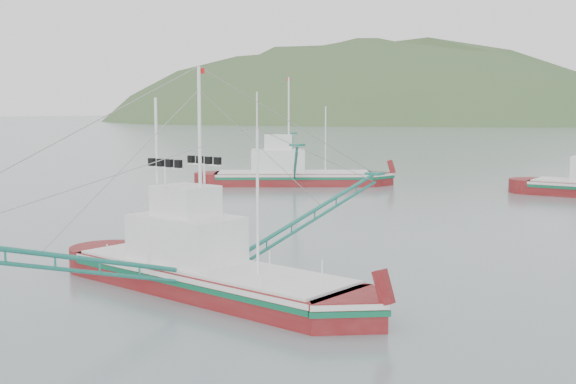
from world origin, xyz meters
The scene contains 4 objects.
ground centered at (0.00, 0.00, 0.00)m, with size 1200.00×1200.00×0.00m, color slate.
main_boat centered at (1.49, -2.36, 1.52)m, with size 13.71×24.16×9.82m.
bg_boat_left centered at (-18.10, 34.34, 2.39)m, with size 19.93×25.14×11.28m.
headland_left centered at (-180.00, 360.00, 0.00)m, with size 448.00×308.00×210.00m, color #39522A.
Camera 1 is at (20.11, -24.53, 7.42)m, focal length 45.00 mm.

